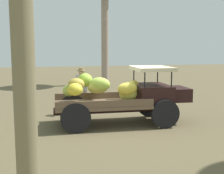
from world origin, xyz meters
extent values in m
plane|color=brown|center=(0.00, 0.00, 0.00)|extent=(60.00, 60.00, 0.00)
cube|color=black|center=(-0.12, 0.13, 0.50)|extent=(4.02, 0.63, 0.16)
cylinder|color=black|center=(1.37, 0.85, 0.45)|extent=(0.91, 0.18, 0.91)
cylinder|color=black|center=(1.29, -0.74, 0.45)|extent=(0.91, 0.18, 0.91)
cylinder|color=black|center=(-1.43, 0.99, 0.45)|extent=(0.91, 0.18, 0.91)
cylinder|color=black|center=(-1.51, -0.61, 0.45)|extent=(0.91, 0.18, 0.91)
cube|color=brown|center=(-0.57, 0.15, 0.68)|extent=(3.08, 1.86, 0.10)
cube|color=brown|center=(-0.53, 0.95, 0.84)|extent=(3.00, 0.22, 0.22)
cube|color=brown|center=(-0.61, -0.65, 0.84)|extent=(3.00, 0.22, 0.22)
cube|color=black|center=(1.13, 0.07, 1.01)|extent=(1.17, 1.57, 0.55)
cube|color=black|center=(2.03, 0.02, 0.95)|extent=(0.75, 1.10, 0.44)
cylinder|color=black|center=(1.60, 0.69, 1.56)|extent=(0.04, 0.04, 0.55)
cylinder|color=black|center=(1.54, -0.60, 1.56)|extent=(0.04, 0.04, 0.55)
cylinder|color=black|center=(0.72, 0.73, 1.56)|extent=(0.04, 0.04, 0.55)
cylinder|color=black|center=(0.66, -0.56, 1.56)|extent=(0.04, 0.04, 0.55)
cube|color=beige|center=(1.13, 0.07, 1.83)|extent=(1.29, 1.58, 0.12)
ellipsoid|color=gold|center=(0.62, 0.43, 1.16)|extent=(0.69, 0.69, 0.60)
ellipsoid|color=#A9C548|center=(-0.70, -0.21, 1.39)|extent=(0.84, 0.79, 0.51)
ellipsoid|color=yellow|center=(-1.50, -0.43, 1.29)|extent=(0.47, 0.48, 0.40)
ellipsoid|color=#82B83E|center=(-0.68, 0.71, 1.16)|extent=(0.68, 0.66, 0.42)
ellipsoid|color=gold|center=(0.11, -0.49, 1.26)|extent=(0.69, 0.54, 0.49)
ellipsoid|color=gold|center=(-0.74, -0.18, 1.29)|extent=(0.63, 0.48, 0.47)
ellipsoid|color=#93BC38|center=(-1.03, 0.58, 1.44)|extent=(0.72, 0.72, 0.51)
ellipsoid|color=gold|center=(-1.36, 0.36, 1.34)|extent=(0.70, 0.68, 0.50)
ellipsoid|color=#97C33C|center=(0.39, 0.05, 1.16)|extent=(0.77, 0.77, 0.52)
ellipsoid|color=#A9C14C|center=(-1.58, 0.55, 1.12)|extent=(0.59, 0.57, 0.41)
ellipsoid|color=gold|center=(0.19, -0.38, 1.06)|extent=(0.58, 0.37, 0.45)
cylinder|color=#8D7151|center=(-0.84, 1.95, 0.43)|extent=(0.15, 0.15, 0.86)
cylinder|color=#8D7151|center=(-1.10, 1.96, 0.43)|extent=(0.15, 0.15, 0.86)
cube|color=#BBB2A9|center=(-0.97, 1.96, 1.17)|extent=(0.40, 0.25, 0.62)
cylinder|color=#BBB2A9|center=(-0.88, 1.86, 1.26)|extent=(0.32, 0.38, 0.10)
cylinder|color=#BBB2A9|center=(-1.08, 1.86, 1.26)|extent=(0.33, 0.37, 0.10)
sphere|color=tan|center=(-0.97, 1.96, 1.59)|extent=(0.22, 0.22, 0.22)
cylinder|color=#917B53|center=(-0.97, 1.96, 1.65)|extent=(0.34, 0.34, 0.02)
cylinder|color=#917B53|center=(-0.97, 1.96, 1.71)|extent=(0.20, 0.20, 0.10)
cylinder|color=gray|center=(1.83, 10.54, 3.27)|extent=(0.49, 0.49, 6.54)
camera|label=1|loc=(-2.47, -9.08, 2.53)|focal=46.97mm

